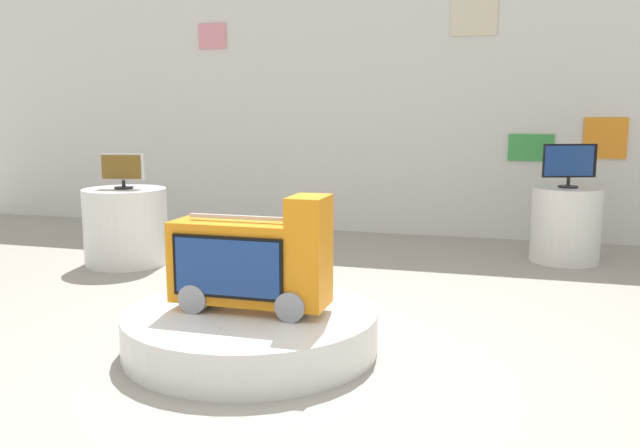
% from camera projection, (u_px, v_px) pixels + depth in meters
% --- Properties ---
extents(ground_plane, '(30.00, 30.00, 0.00)m').
position_uv_depth(ground_plane, '(288.00, 378.00, 3.90)').
color(ground_plane, '#9E998E').
extents(back_wall_display, '(12.78, 0.13, 3.27)m').
position_uv_depth(back_wall_display, '(416.00, 104.00, 8.26)').
color(back_wall_display, silver).
rests_on(back_wall_display, ground).
extents(main_display_pedestal, '(1.64, 1.64, 0.27)m').
position_uv_depth(main_display_pedestal, '(251.00, 330.00, 4.34)').
color(main_display_pedestal, silver).
rests_on(main_display_pedestal, ground).
extents(novelty_firetruck_tv, '(1.02, 0.37, 0.76)m').
position_uv_depth(novelty_firetruck_tv, '(252.00, 264.00, 4.26)').
color(novelty_firetruck_tv, gray).
rests_on(novelty_firetruck_tv, main_display_pedestal).
extents(display_pedestal_left_rear, '(0.70, 0.70, 0.77)m').
position_uv_depth(display_pedestal_left_rear, '(566.00, 225.00, 6.89)').
color(display_pedestal_left_rear, silver).
rests_on(display_pedestal_left_rear, ground).
extents(tv_on_left_rear, '(0.53, 0.21, 0.45)m').
position_uv_depth(tv_on_left_rear, '(569.00, 163.00, 6.78)').
color(tv_on_left_rear, black).
rests_on(tv_on_left_rear, display_pedestal_left_rear).
extents(display_pedestal_center_rear, '(0.83, 0.83, 0.77)m').
position_uv_depth(display_pedestal_center_rear, '(126.00, 226.00, 6.79)').
color(display_pedestal_center_rear, silver).
rests_on(display_pedestal_center_rear, ground).
extents(tv_on_center_rear, '(0.43, 0.19, 0.35)m').
position_uv_depth(tv_on_center_rear, '(123.00, 170.00, 6.69)').
color(tv_on_center_rear, black).
rests_on(tv_on_center_rear, display_pedestal_center_rear).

